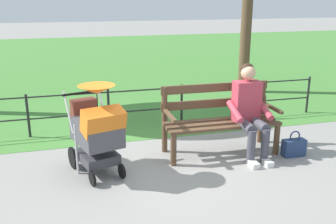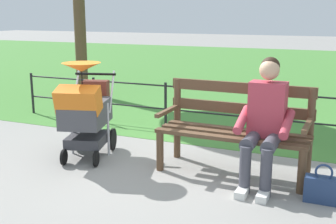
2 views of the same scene
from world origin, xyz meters
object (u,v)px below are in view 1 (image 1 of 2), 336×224
handbag (294,147)px  person_on_bench (250,108)px  stroller (97,129)px  park_bench (219,116)px

handbag → person_on_bench: bearing=-21.1°
stroller → handbag: (-2.67, 0.18, -0.47)m
stroller → handbag: size_ratio=3.11×
park_bench → person_on_bench: person_on_bench is taller
stroller → handbag: 2.72m
park_bench → stroller: (1.73, 0.28, 0.07)m
person_on_bench → stroller: (2.08, 0.05, -0.08)m
person_on_bench → handbag: bearing=158.9°
park_bench → handbag: bearing=154.4°
park_bench → stroller: bearing=9.1°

